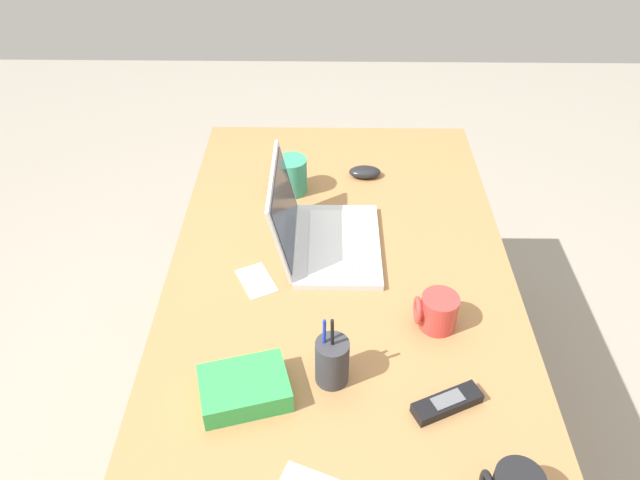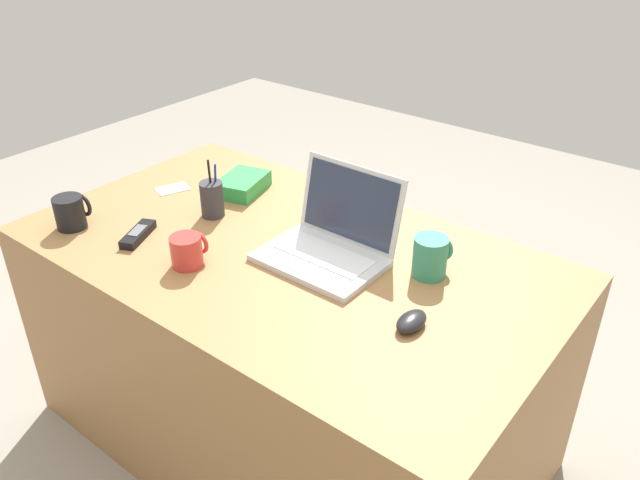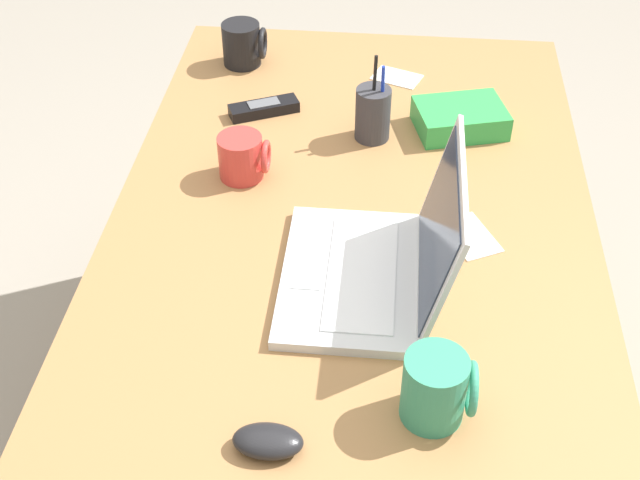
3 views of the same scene
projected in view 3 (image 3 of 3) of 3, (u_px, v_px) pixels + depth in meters
The scene contains 12 objects.
ground_plane at pixel (343, 471), 1.95m from camera, with size 6.00×6.00×0.00m, color gray.
desk at pixel (346, 369), 1.71m from camera, with size 1.52×0.87×0.72m, color #9E7042.
laptop at pixel (378, 262), 1.36m from camera, with size 0.33×0.28×0.23m.
computer_mouse at pixel (268, 441), 1.13m from camera, with size 0.06×0.10×0.03m, color black.
coffee_mug_white at pixel (242, 157), 1.58m from camera, with size 0.08×0.10×0.09m.
coffee_mug_tall at pixel (437, 388), 1.15m from camera, with size 0.09×0.10×0.11m.
coffee_mug_spare at pixel (243, 44), 1.91m from camera, with size 0.09×0.10×0.10m.
cordless_phone at pixel (264, 108), 1.77m from camera, with size 0.10×0.15×0.03m.
pen_holder at pixel (373, 113), 1.67m from camera, with size 0.07×0.07×0.18m.
snack_bag at pixel (460, 118), 1.72m from camera, with size 0.13×0.18×0.05m, color green.
paper_note_near_laptop at pixel (397, 77), 1.89m from camera, with size 0.07×0.10×0.00m, color white.
paper_note_left at pixel (470, 236), 1.48m from camera, with size 0.11×0.07×0.00m, color white.
Camera 3 is at (1.12, 0.06, 1.68)m, focal length 47.39 mm.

